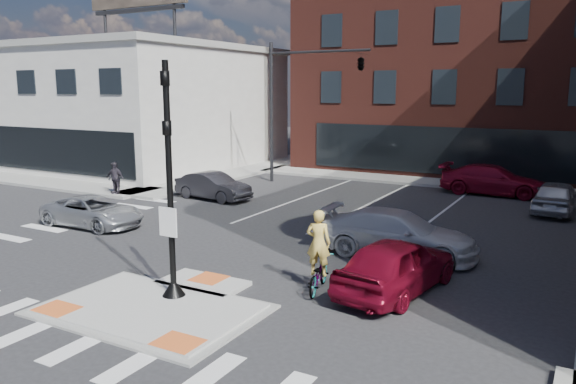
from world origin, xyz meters
The scene contains 18 objects.
ground centered at (0.00, 0.00, 0.00)m, with size 120.00×120.00×0.00m, color #28282B.
refuge_island centered at (0.00, -0.26, 0.05)m, with size 5.40×4.65×0.13m.
sidewalk_nw centered at (-16.76, 15.29, 0.08)m, with size 23.50×20.50×0.15m.
sidewalk_n centered at (3.00, 22.00, 0.07)m, with size 26.00×3.00×0.15m, color gray.
building_nw centered at (-21.98, 19.98, 4.23)m, with size 20.40×16.40×14.40m.
building_n centered at (3.00, 31.99, 7.80)m, with size 24.40×18.40×15.50m.
building_far_left centered at (-4.00, 52.00, 5.00)m, with size 10.00×12.00×10.00m, color slate.
signal_pole centered at (0.00, 0.40, 2.36)m, with size 0.60×0.60×5.98m.
mast_arm_signal centered at (-3.47, 18.00, 6.21)m, with size 6.10×2.24×8.00m.
silver_suv centered at (-8.06, 5.00, 0.60)m, with size 1.99×4.32×1.20m, color #B8BBC0.
red_sedan centered at (4.88, 3.73, 0.76)m, with size 1.80×4.48×1.53m, color maroon.
white_pickup centered at (3.85, 7.00, 0.75)m, with size 2.09×5.15×1.50m, color silver.
bg_car_dark centered at (-7.18, 11.78, 0.67)m, with size 1.41×4.05×1.33m, color #242328.
bg_car_silver centered at (7.89, 16.69, 0.73)m, with size 1.71×4.26×1.45m, color silver.
bg_car_red centered at (4.71, 19.86, 0.77)m, with size 2.15×5.28×1.53m, color maroon.
cyclist centered at (3.00, 2.80, 0.76)m, with size 1.00×1.89×2.26m.
pedestrian_a centered at (-12.00, 10.00, 0.96)m, with size 0.78×0.61×1.61m, color black.
pedestrian_b centered at (-12.00, 10.00, 0.95)m, with size 0.94×0.39×1.60m, color #342F39.
Camera 1 is at (9.35, -10.28, 5.42)m, focal length 35.00 mm.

